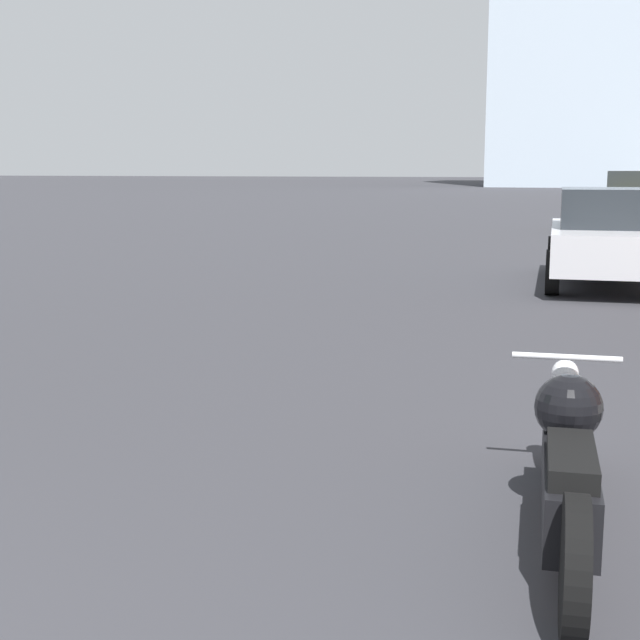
{
  "coord_description": "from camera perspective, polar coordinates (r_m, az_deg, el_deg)",
  "views": [
    {
      "loc": [
        3.69,
        -0.58,
        1.83
      ],
      "look_at": [
        1.19,
        6.28,
        0.59
      ],
      "focal_mm": 50.0,
      "sensor_mm": 36.0,
      "label": 1
    }
  ],
  "objects": [
    {
      "name": "parked_car_silver",
      "position": [
        14.83,
        17.95,
        5.13
      ],
      "size": [
        2.14,
        4.5,
        1.53
      ],
      "rotation": [
        0.0,
        0.0,
        0.09
      ],
      "color": "#BCBCC1",
      "rests_on": "ground_plane"
    },
    {
      "name": "parked_car_black",
      "position": [
        40.36,
        19.82,
        7.7
      ],
      "size": [
        1.99,
        3.97,
        1.67
      ],
      "rotation": [
        0.0,
        0.0,
        -0.03
      ],
      "color": "black",
      "rests_on": "ground_plane"
    },
    {
      "name": "motorcycle",
      "position": [
        4.68,
        15.58,
        -8.8
      ],
      "size": [
        0.62,
        2.52,
        0.78
      ],
      "rotation": [
        0.0,
        0.0,
        0.11
      ],
      "color": "black",
      "rests_on": "ground_plane"
    },
    {
      "name": "parked_car_yellow",
      "position": [
        27.56,
        19.57,
        7.14
      ],
      "size": [
        1.96,
        4.43,
        1.77
      ],
      "rotation": [
        0.0,
        0.0,
        -0.0
      ],
      "color": "gold",
      "rests_on": "ground_plane"
    },
    {
      "name": "parked_car_red",
      "position": [
        52.75,
        19.6,
        8.07
      ],
      "size": [
        2.27,
        4.65,
        1.72
      ],
      "rotation": [
        0.0,
        0.0,
        -0.08
      ],
      "color": "red",
      "rests_on": "ground_plane"
    }
  ]
}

